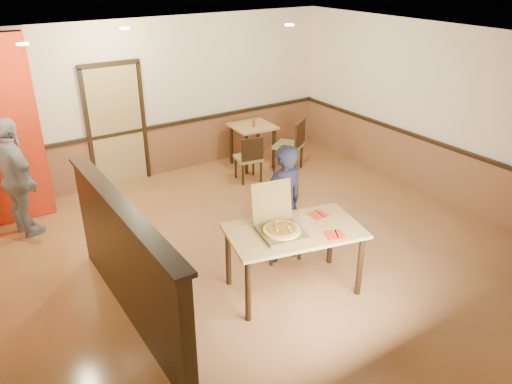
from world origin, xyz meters
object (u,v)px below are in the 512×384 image
Objects in this scene: side_chair_right at (292,143)px; side_chair_left at (249,157)px; pizza_box at (280,227)px; condiment at (254,123)px; diner_chair at (278,216)px; main_table at (294,237)px; passerby at (17,178)px; diner at (283,204)px; side_table at (252,134)px.

side_chair_left is at bearing -32.51° from side_chair_right.
pizza_box reaches higher than condiment.
side_chair_right is at bearing -169.75° from side_chair_left.
main_table is at bearing -100.51° from diner_chair.
main_table is 3.30m from side_chair_left.
main_table is 4.06m from passerby.
diner_chair is 3.72m from passerby.
passerby is 13.12× the size of condiment.
diner_chair reaches higher than condiment.
passerby is at bearing 140.30° from main_table.
diner_chair is 1.50× the size of pizza_box.
side_chair_left is 1.28× the size of pizza_box.
condiment is at bearing -117.02° from diner.
side_chair_left reaches higher than main_table.
diner reaches higher than condiment.
diner is 2.42× the size of pizza_box.
passerby is 2.62× the size of pizza_box.
diner_chair is at bearing 66.52° from pizza_box.
pizza_box is at bearing 73.49° from side_chair_left.
pizza_box is at bearing 50.31° from diner.
side_chair_left is at bearing 79.20° from diner_chair.
diner_chair is 2.43m from side_chair_left.
side_table is at bearing 72.71° from pizza_box.
diner is (-1.01, -2.38, 0.34)m from side_chair_left.
side_table is (-0.49, 0.61, 0.10)m from side_chair_right.
condiment is at bearing -106.99° from side_table.
main_table is 0.98× the size of passerby.
main_table is 2.00× the size of side_chair_left.
side_table is at bearing -116.81° from side_chair_left.
main_table is 1.06× the size of diner.
passerby is (-2.75, 2.60, 0.07)m from diner.
passerby is at bearing 151.41° from diner_chair.
main_table is 1.76× the size of side_chair_right.
diner is 12.12× the size of condiment.
main_table is at bearing 76.59° from side_chair_left.
passerby is (-2.44, 3.24, 0.15)m from main_table.
side_chair_left is at bearing -113.61° from diner.
pizza_box reaches higher than diner_chair.
diner_chair is 0.62× the size of diner.
diner_chair reaches higher than side_table.
diner reaches higher than pizza_box.
condiment is (1.75, 3.55, 0.16)m from main_table.
side_chair_right is at bearing 61.89° from pizza_box.
passerby reaches higher than condiment.
main_table is 0.88m from diner_chair.
side_chair_right is 0.82m from condiment.
side_chair_right is 3.09m from diner.
passerby is at bearing -175.79° from condiment.
condiment reaches higher than side_table.
diner is 3.25m from condiment.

